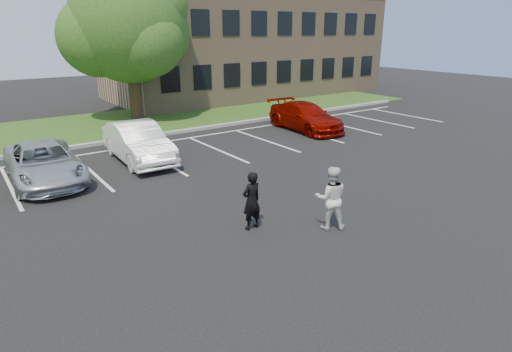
{
  "coord_description": "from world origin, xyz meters",
  "views": [
    {
      "loc": [
        -6.75,
        -8.43,
        5.27
      ],
      "look_at": [
        0.0,
        1.0,
        1.25
      ],
      "focal_mm": 30.0,
      "sensor_mm": 36.0,
      "label": 1
    }
  ],
  "objects_px": {
    "tree": "(130,27)",
    "man_black_suit": "(252,201)",
    "office_building": "(246,42)",
    "car_white_sedan": "(138,142)",
    "car_silver_minivan": "(44,163)",
    "man_white_shirt": "(331,198)",
    "car_red_compact": "(305,117)"
  },
  "relations": [
    {
      "from": "car_white_sedan",
      "to": "car_red_compact",
      "type": "xyz_separation_m",
      "value": [
        9.51,
        0.29,
        -0.07
      ]
    },
    {
      "from": "car_white_sedan",
      "to": "car_red_compact",
      "type": "relative_size",
      "value": 0.96
    },
    {
      "from": "office_building",
      "to": "tree",
      "type": "relative_size",
      "value": 2.55
    },
    {
      "from": "man_black_suit",
      "to": "man_white_shirt",
      "type": "relative_size",
      "value": 0.92
    },
    {
      "from": "man_black_suit",
      "to": "car_silver_minivan",
      "type": "height_order",
      "value": "man_black_suit"
    },
    {
      "from": "car_white_sedan",
      "to": "man_white_shirt",
      "type": "bearing_deg",
      "value": -76.0
    },
    {
      "from": "car_silver_minivan",
      "to": "car_white_sedan",
      "type": "bearing_deg",
      "value": 9.29
    },
    {
      "from": "man_white_shirt",
      "to": "office_building",
      "type": "bearing_deg",
      "value": -83.55
    },
    {
      "from": "tree",
      "to": "man_white_shirt",
      "type": "bearing_deg",
      "value": -94.0
    },
    {
      "from": "tree",
      "to": "man_white_shirt",
      "type": "height_order",
      "value": "tree"
    },
    {
      "from": "car_silver_minivan",
      "to": "man_white_shirt",
      "type": "bearing_deg",
      "value": -55.47
    },
    {
      "from": "man_black_suit",
      "to": "car_silver_minivan",
      "type": "relative_size",
      "value": 0.33
    },
    {
      "from": "tree",
      "to": "car_white_sedan",
      "type": "xyz_separation_m",
      "value": [
        -3.15,
        -8.4,
        -4.55
      ]
    },
    {
      "from": "tree",
      "to": "man_black_suit",
      "type": "xyz_separation_m",
      "value": [
        -3.01,
        -16.39,
        -4.52
      ]
    },
    {
      "from": "office_building",
      "to": "car_white_sedan",
      "type": "bearing_deg",
      "value": -137.25
    },
    {
      "from": "man_black_suit",
      "to": "office_building",
      "type": "bearing_deg",
      "value": -129.26
    },
    {
      "from": "tree",
      "to": "man_black_suit",
      "type": "relative_size",
      "value": 5.34
    },
    {
      "from": "office_building",
      "to": "man_black_suit",
      "type": "height_order",
      "value": "office_building"
    },
    {
      "from": "car_silver_minivan",
      "to": "car_red_compact",
      "type": "relative_size",
      "value": 0.99
    },
    {
      "from": "office_building",
      "to": "car_white_sedan",
      "type": "xyz_separation_m",
      "value": [
        -14.73,
        -13.62,
        -3.36
      ]
    },
    {
      "from": "car_red_compact",
      "to": "office_building",
      "type": "bearing_deg",
      "value": 72.82
    },
    {
      "from": "man_white_shirt",
      "to": "car_red_compact",
      "type": "xyz_separation_m",
      "value": [
        7.59,
        9.51,
        -0.17
      ]
    },
    {
      "from": "office_building",
      "to": "man_black_suit",
      "type": "xyz_separation_m",
      "value": [
        -14.59,
        -21.61,
        -3.33
      ]
    },
    {
      "from": "office_building",
      "to": "car_red_compact",
      "type": "xyz_separation_m",
      "value": [
        -5.22,
        -13.32,
        -3.43
      ]
    },
    {
      "from": "man_black_suit",
      "to": "car_white_sedan",
      "type": "xyz_separation_m",
      "value": [
        -0.14,
        7.99,
        -0.03
      ]
    },
    {
      "from": "tree",
      "to": "man_black_suit",
      "type": "height_order",
      "value": "tree"
    },
    {
      "from": "car_red_compact",
      "to": "man_white_shirt",
      "type": "bearing_deg",
      "value": -124.39
    },
    {
      "from": "office_building",
      "to": "car_white_sedan",
      "type": "relative_size",
      "value": 4.64
    },
    {
      "from": "car_silver_minivan",
      "to": "man_black_suit",
      "type": "bearing_deg",
      "value": -61.12
    },
    {
      "from": "tree",
      "to": "car_silver_minivan",
      "type": "relative_size",
      "value": 1.77
    },
    {
      "from": "office_building",
      "to": "man_white_shirt",
      "type": "xyz_separation_m",
      "value": [
        -12.81,
        -22.83,
        -3.26
      ]
    },
    {
      "from": "office_building",
      "to": "car_red_compact",
      "type": "height_order",
      "value": "office_building"
    }
  ]
}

